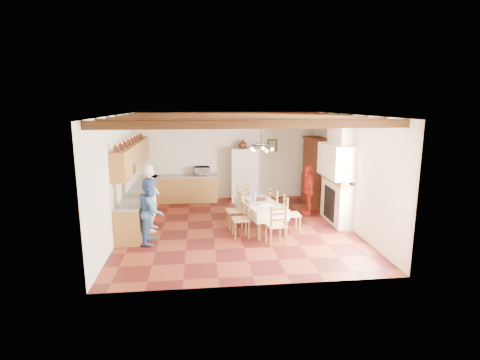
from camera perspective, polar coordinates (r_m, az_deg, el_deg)
name	(u,v)px	position (r m, az deg, el deg)	size (l,w,h in m)	color
floor	(238,228)	(10.13, -0.38, -7.35)	(6.00, 6.50, 0.02)	#471413
ceiling	(237,114)	(9.58, -0.40, 9.98)	(6.00, 6.50, 0.02)	beige
wall_back	(228,156)	(12.95, -1.88, 3.71)	(6.00, 0.02, 3.00)	beige
wall_front	(256,207)	(6.60, 2.52, -4.12)	(6.00, 0.02, 3.00)	beige
wall_left	(119,175)	(9.91, -17.98, 0.67)	(0.02, 6.50, 3.00)	beige
wall_right	(348,171)	(10.49, 16.20, 1.36)	(0.02, 6.50, 3.00)	beige
ceiling_beams	(237,118)	(9.59, -0.40, 9.38)	(6.00, 6.30, 0.16)	#34160D
lower_cabinets_left	(140,205)	(11.09, -15.00, -3.69)	(0.60, 4.30, 0.86)	brown
lower_cabinets_back	(183,189)	(12.82, -8.66, -1.37)	(2.30, 0.60, 0.86)	brown
countertop_left	(139,190)	(10.99, -15.12, -1.43)	(0.62, 4.30, 0.04)	slate
countertop_back	(183,176)	(12.72, -8.72, 0.60)	(2.34, 0.62, 0.04)	slate
backsplash_left	(128,179)	(10.97, -16.68, 0.18)	(0.03, 4.30, 0.60)	beige
backsplash_back	(183,165)	(12.95, -8.72, 2.24)	(2.30, 0.03, 0.60)	beige
upper_cabinets	(133,156)	(10.84, -16.05, 3.56)	(0.35, 4.20, 0.70)	brown
fireplace	(335,173)	(10.58, 14.31, 1.00)	(0.56, 1.60, 2.80)	beige
wall_picture	(272,145)	(13.09, 4.93, 5.30)	(0.34, 0.03, 0.42)	#312716
refrigerator	(245,174)	(12.75, 0.73, 0.87)	(0.90, 0.74, 1.80)	silver
hutch	(315,171)	(12.41, 11.33, 1.31)	(0.51, 1.22, 2.22)	#39170C
dining_table	(261,206)	(9.82, 3.18, -3.94)	(1.20, 1.82, 0.74)	silver
chandelier	(261,145)	(9.52, 3.28, 5.36)	(0.47, 0.47, 0.03)	black
chair_left_near	(241,218)	(9.33, 0.10, -5.88)	(0.42, 0.40, 0.96)	brown
chair_left_far	(234,210)	(10.06, -0.87, -4.56)	(0.42, 0.40, 0.96)	brown
chair_right_near	(292,214)	(9.80, 7.91, -5.12)	(0.42, 0.40, 0.96)	brown
chair_right_far	(278,206)	(10.49, 5.83, -3.95)	(0.42, 0.40, 0.96)	brown
chair_end_near	(276,224)	(8.93, 5.46, -6.74)	(0.42, 0.40, 0.96)	brown
chair_end_far	(246,202)	(10.82, 0.95, -3.40)	(0.42, 0.40, 0.96)	brown
person_man	(151,198)	(9.97, -13.40, -2.63)	(0.64, 0.42, 1.77)	silver
person_woman_blue	(151,210)	(9.15, -13.36, -4.53)	(0.77, 0.60, 1.58)	#375C97
person_woman_red	(308,190)	(11.35, 10.32, -1.48)	(0.87, 0.36, 1.49)	red
microwave	(202,171)	(12.68, -5.80, 1.39)	(0.51, 0.35, 0.28)	silver
fridge_vase	(243,144)	(12.59, 0.45, 5.58)	(0.29, 0.29, 0.31)	#39170C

